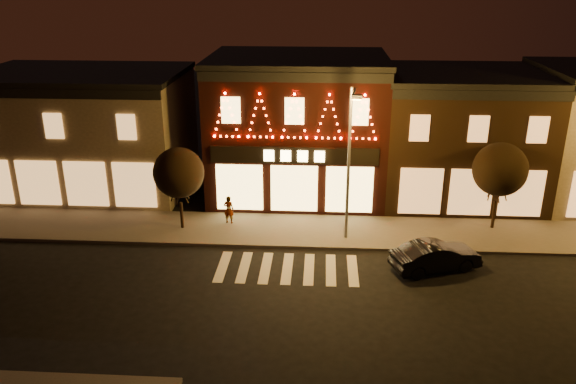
{
  "coord_description": "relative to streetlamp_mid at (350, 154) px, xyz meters",
  "views": [
    {
      "loc": [
        1.47,
        -19.39,
        12.8
      ],
      "look_at": [
        0.03,
        4.0,
        3.78
      ],
      "focal_mm": 35.89,
      "sensor_mm": 36.0,
      "label": 1
    }
  ],
  "objects": [
    {
      "name": "tree_left",
      "position": [
        -8.59,
        0.9,
        -1.44
      ],
      "size": [
        2.6,
        2.6,
        4.35
      ],
      "rotation": [
        0.0,
        0.0,
        -0.21
      ],
      "color": "black",
      "rests_on": "sidewalk_far"
    },
    {
      "name": "building_left",
      "position": [
        -15.8,
        7.01,
        -0.98
      ],
      "size": [
        12.2,
        8.28,
        7.3
      ],
      "color": "#6D634E",
      "rests_on": "ground"
    },
    {
      "name": "ground",
      "position": [
        -2.8,
        -6.99,
        -4.64
      ],
      "size": [
        120.0,
        120.0,
        0.0
      ],
      "primitive_type": "plane",
      "color": "black",
      "rests_on": "ground"
    },
    {
      "name": "streetlamp_mid",
      "position": [
        0.0,
        0.0,
        0.0
      ],
      "size": [
        0.51,
        1.76,
        7.65
      ],
      "rotation": [
        0.0,
        0.0,
        -0.11
      ],
      "color": "#59595E",
      "rests_on": "sidewalk_far"
    },
    {
      "name": "building_right_a",
      "position": [
        6.7,
        7.01,
        -0.88
      ],
      "size": [
        9.2,
        8.28,
        7.5
      ],
      "color": "black",
      "rests_on": "ground"
    },
    {
      "name": "tree_right",
      "position": [
        7.73,
        1.9,
        -1.27
      ],
      "size": [
        2.76,
        2.76,
        4.61
      ],
      "rotation": [
        0.0,
        0.0,
        -0.03
      ],
      "color": "black",
      "rests_on": "sidewalk_far"
    },
    {
      "name": "pedestrian",
      "position": [
        -6.22,
        1.63,
        -3.73
      ],
      "size": [
        0.62,
        0.47,
        1.53
      ],
      "primitive_type": "imported",
      "rotation": [
        0.0,
        0.0,
        2.95
      ],
      "color": "gray",
      "rests_on": "sidewalk_far"
    },
    {
      "name": "building_pulp",
      "position": [
        -2.8,
        6.99,
        -0.48
      ],
      "size": [
        10.2,
        8.34,
        8.3
      ],
      "color": "black",
      "rests_on": "ground"
    },
    {
      "name": "sidewalk_far",
      "position": [
        -0.8,
        1.01,
        -4.57
      ],
      "size": [
        44.0,
        4.0,
        0.15
      ],
      "primitive_type": "cube",
      "color": "#47423D",
      "rests_on": "ground"
    },
    {
      "name": "dark_sedan",
      "position": [
        3.94,
        -2.67,
        -3.97
      ],
      "size": [
        4.34,
        2.75,
        1.35
      ],
      "primitive_type": "imported",
      "rotation": [
        0.0,
        0.0,
        1.92
      ],
      "color": "black",
      "rests_on": "ground"
    }
  ]
}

